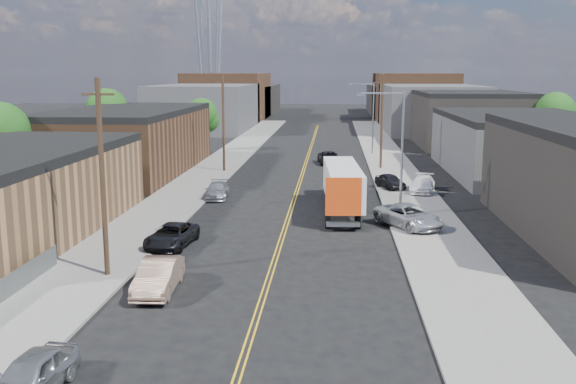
# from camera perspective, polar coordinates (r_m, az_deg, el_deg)

# --- Properties ---
(ground) EXTENTS (260.00, 260.00, 0.00)m
(ground) POSITION_cam_1_polar(r_m,az_deg,el_deg) (81.18, 1.84, 3.35)
(ground) COLOR black
(ground) RESTS_ON ground
(centerline) EXTENTS (0.32, 120.00, 0.01)m
(centerline) POSITION_cam_1_polar(r_m,az_deg,el_deg) (66.34, 1.32, 1.73)
(centerline) COLOR gold
(centerline) RESTS_ON ground
(sidewalk_left) EXTENTS (5.00, 140.00, 0.15)m
(sidewalk_left) POSITION_cam_1_polar(r_m,az_deg,el_deg) (67.46, -6.77, 1.86)
(sidewalk_left) COLOR slate
(sidewalk_left) RESTS_ON ground
(sidewalk_right) EXTENTS (5.00, 140.00, 0.15)m
(sidewalk_right) POSITION_cam_1_polar(r_m,az_deg,el_deg) (66.55, 9.52, 1.67)
(sidewalk_right) COLOR slate
(sidewalk_right) RESTS_ON ground
(warehouse_brown) EXTENTS (12.00, 26.00, 6.60)m
(warehouse_brown) POSITION_cam_1_polar(r_m,az_deg,el_deg) (68.21, -14.04, 4.45)
(warehouse_brown) COLOR #523421
(warehouse_brown) RESTS_ON ground
(industrial_right_b) EXTENTS (14.00, 24.00, 6.10)m
(industrial_right_b) POSITION_cam_1_polar(r_m,az_deg,el_deg) (69.45, 19.86, 4.03)
(industrial_right_b) COLOR #323234
(industrial_right_b) RESTS_ON ground
(industrial_right_c) EXTENTS (14.00, 22.00, 7.60)m
(industrial_right_c) POSITION_cam_1_polar(r_m,az_deg,el_deg) (94.58, 15.68, 6.31)
(industrial_right_c) COLOR black
(industrial_right_c) RESTS_ON ground
(skyline_left_a) EXTENTS (16.00, 30.00, 8.00)m
(skyline_left_a) POSITION_cam_1_polar(r_m,az_deg,el_deg) (117.94, -7.29, 7.49)
(skyline_left_a) COLOR #323234
(skyline_left_a) RESTS_ON ground
(skyline_right_a) EXTENTS (16.00, 30.00, 8.00)m
(skyline_right_a) POSITION_cam_1_polar(r_m,az_deg,el_deg) (116.85, 12.49, 7.30)
(skyline_right_a) COLOR #323234
(skyline_right_a) RESTS_ON ground
(skyline_left_b) EXTENTS (16.00, 26.00, 10.00)m
(skyline_left_b) POSITION_cam_1_polar(r_m,az_deg,el_deg) (142.46, -5.31, 8.46)
(skyline_left_b) COLOR #523421
(skyline_left_b) RESTS_ON ground
(skyline_right_b) EXTENTS (16.00, 26.00, 10.00)m
(skyline_right_b) POSITION_cam_1_polar(r_m,az_deg,el_deg) (141.57, 11.05, 8.29)
(skyline_right_b) COLOR #523421
(skyline_right_b) RESTS_ON ground
(skyline_left_c) EXTENTS (16.00, 40.00, 7.00)m
(skyline_left_c) POSITION_cam_1_polar(r_m,az_deg,el_deg) (162.27, -4.14, 8.20)
(skyline_left_c) COLOR black
(skyline_left_c) RESTS_ON ground
(skyline_right_c) EXTENTS (16.00, 40.00, 7.00)m
(skyline_right_c) POSITION_cam_1_polar(r_m,az_deg,el_deg) (161.48, 10.19, 8.05)
(skyline_right_c) COLOR black
(skyline_right_c) RESTS_ON ground
(streetlight_near) EXTENTS (3.39, 0.25, 9.00)m
(streetlight_near) POSITION_cam_1_polar(r_m,az_deg,el_deg) (45.94, 9.63, 4.31)
(streetlight_near) COLOR gray
(streetlight_near) RESTS_ON ground
(streetlight_far) EXTENTS (3.39, 0.25, 9.00)m
(streetlight_far) POSITION_cam_1_polar(r_m,az_deg,el_deg) (80.74, 7.30, 7.03)
(streetlight_far) COLOR gray
(streetlight_far) RESTS_ON ground
(utility_pole_left_near) EXTENTS (1.60, 0.26, 10.00)m
(utility_pole_left_near) POSITION_cam_1_polar(r_m,az_deg,el_deg) (32.92, -16.18, 1.26)
(utility_pole_left_near) COLOR black
(utility_pole_left_near) RESTS_ON ground
(utility_pole_left_far) EXTENTS (1.60, 0.26, 10.00)m
(utility_pole_left_far) POSITION_cam_1_polar(r_m,az_deg,el_deg) (66.65, -5.77, 6.16)
(utility_pole_left_far) COLOR black
(utility_pole_left_far) RESTS_ON ground
(utility_pole_right) EXTENTS (1.60, 0.26, 10.00)m
(utility_pole_right) POSITION_cam_1_polar(r_m,az_deg,el_deg) (68.84, 8.33, 6.24)
(utility_pole_right) COLOR black
(utility_pole_right) RESTS_ON ground
(tree_left_near) EXTENTS (4.85, 4.76, 7.91)m
(tree_left_near) POSITION_cam_1_polar(r_m,az_deg,el_deg) (57.52, -24.13, 4.63)
(tree_left_near) COLOR black
(tree_left_near) RESTS_ON ground
(tree_left_mid) EXTENTS (5.10, 5.04, 8.37)m
(tree_left_mid) POSITION_cam_1_polar(r_m,az_deg,el_deg) (80.34, -15.74, 6.82)
(tree_left_mid) COLOR black
(tree_left_mid) RESTS_ON ground
(tree_left_far) EXTENTS (4.35, 4.20, 6.97)m
(tree_left_far) POSITION_cam_1_polar(r_m,az_deg,el_deg) (84.42, -7.65, 6.66)
(tree_left_far) COLOR black
(tree_left_far) RESTS_ON ground
(tree_right_far) EXTENTS (4.85, 4.76, 7.91)m
(tree_right_far) POSITION_cam_1_polar(r_m,az_deg,el_deg) (84.98, 22.69, 6.38)
(tree_right_far) COLOR black
(tree_right_far) RESTS_ON ground
(semi_truck) EXTENTS (2.97, 13.79, 3.57)m
(semi_truck) POSITION_cam_1_polar(r_m,az_deg,el_deg) (48.27, 4.85, 0.77)
(semi_truck) COLOR silver
(semi_truck) RESTS_ON ground
(car_left_a) EXTENTS (2.05, 4.19, 1.38)m
(car_left_a) POSITION_cam_1_polar(r_m,az_deg,el_deg) (22.90, -21.85, -14.88)
(car_left_a) COLOR #999C9D
(car_left_a) RESTS_ON ground
(car_left_b) EXTENTS (1.81, 4.74, 1.54)m
(car_left_b) POSITION_cam_1_polar(r_m,az_deg,el_deg) (31.10, -11.45, -7.35)
(car_left_b) COLOR #937460
(car_left_b) RESTS_ON ground
(car_left_c) EXTENTS (2.71, 4.99, 1.33)m
(car_left_c) POSITION_cam_1_polar(r_m,az_deg,el_deg) (38.91, -10.31, -3.83)
(car_left_c) COLOR black
(car_left_c) RESTS_ON ground
(car_left_d) EXTENTS (2.06, 4.52, 1.28)m
(car_left_d) POSITION_cam_1_polar(r_m,az_deg,el_deg) (53.21, -6.33, 0.14)
(car_left_d) COLOR #A3A5A8
(car_left_d) RESTS_ON ground
(car_right_lot_a) EXTENTS (4.87, 5.79, 1.47)m
(car_right_lot_a) POSITION_cam_1_polar(r_m,az_deg,el_deg) (43.17, 10.69, -2.10)
(car_right_lot_a) COLOR silver
(car_right_lot_a) RESTS_ON sidewalk_right
(car_right_lot_b) EXTENTS (2.84, 4.97, 1.36)m
(car_right_lot_b) POSITION_cam_1_polar(r_m,az_deg,el_deg) (56.04, 11.87, 0.70)
(car_right_lot_b) COLOR white
(car_right_lot_b) RESTS_ON sidewalk_right
(car_right_lot_c) EXTENTS (2.89, 4.03, 1.27)m
(car_right_lot_c) POSITION_cam_1_polar(r_m,az_deg,el_deg) (57.31, 9.08, 0.97)
(car_right_lot_c) COLOR black
(car_right_lot_c) RESTS_ON sidewalk_right
(car_ahead_truck) EXTENTS (2.89, 5.21, 1.38)m
(car_ahead_truck) POSITION_cam_1_polar(r_m,az_deg,el_deg) (72.80, 3.69, 3.04)
(car_ahead_truck) COLOR black
(car_ahead_truck) RESTS_ON ground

